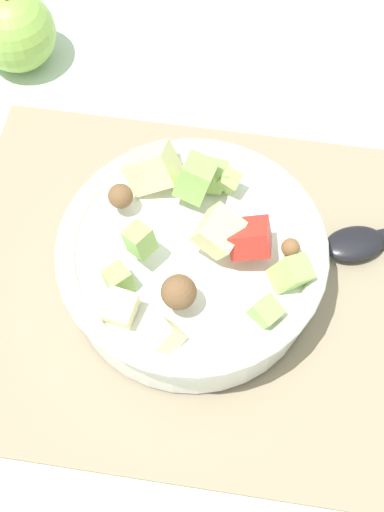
# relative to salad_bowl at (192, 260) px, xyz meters

# --- Properties ---
(ground_plane) EXTENTS (2.40, 2.40, 0.00)m
(ground_plane) POSITION_rel_salad_bowl_xyz_m (-0.01, -0.00, -0.04)
(ground_plane) COLOR silver
(placemat) EXTENTS (0.45, 0.35, 0.01)m
(placemat) POSITION_rel_salad_bowl_xyz_m (-0.01, -0.00, -0.04)
(placemat) COLOR gray
(placemat) RESTS_ON ground_plane
(salad_bowl) EXTENTS (0.23, 0.23, 0.11)m
(salad_bowl) POSITION_rel_salad_bowl_xyz_m (0.00, 0.00, 0.00)
(salad_bowl) COLOR white
(salad_bowl) RESTS_ON placemat
(whole_apple) EXTENTS (0.08, 0.08, 0.10)m
(whole_apple) POSITION_rel_salad_bowl_xyz_m (0.22, -0.24, -0.00)
(whole_apple) COLOR #8CB74C
(whole_apple) RESTS_ON ground_plane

